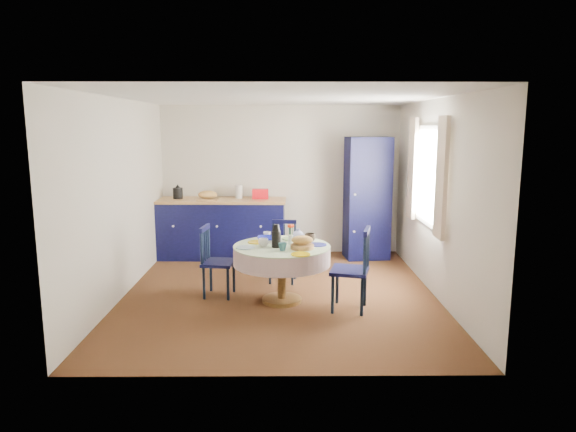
# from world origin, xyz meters

# --- Properties ---
(floor) EXTENTS (4.50, 4.50, 0.00)m
(floor) POSITION_xyz_m (0.00, 0.00, 0.00)
(floor) COLOR black
(floor) RESTS_ON ground
(ceiling) EXTENTS (4.50, 4.50, 0.00)m
(ceiling) POSITION_xyz_m (0.00, 0.00, 2.50)
(ceiling) COLOR white
(ceiling) RESTS_ON wall_back
(wall_back) EXTENTS (4.00, 0.02, 2.50)m
(wall_back) POSITION_xyz_m (0.00, 2.25, 1.25)
(wall_back) COLOR beige
(wall_back) RESTS_ON floor
(wall_left) EXTENTS (0.02, 4.50, 2.50)m
(wall_left) POSITION_xyz_m (-2.00, 0.00, 1.25)
(wall_left) COLOR beige
(wall_left) RESTS_ON floor
(wall_right) EXTENTS (0.02, 4.50, 2.50)m
(wall_right) POSITION_xyz_m (2.00, 0.00, 1.25)
(wall_right) COLOR beige
(wall_right) RESTS_ON floor
(window) EXTENTS (0.10, 1.74, 1.45)m
(window) POSITION_xyz_m (1.95, 0.30, 1.52)
(window) COLOR white
(window) RESTS_ON wall_right
(kitchen_counter) EXTENTS (2.20, 0.74, 1.21)m
(kitchen_counter) POSITION_xyz_m (-1.00, 1.90, 0.50)
(kitchen_counter) COLOR black
(kitchen_counter) RESTS_ON floor
(pantry_cabinet) EXTENTS (0.74, 0.56, 1.98)m
(pantry_cabinet) POSITION_xyz_m (1.42, 1.85, 0.99)
(pantry_cabinet) COLOR black
(pantry_cabinet) RESTS_ON floor
(dining_table) EXTENTS (1.19, 1.19, 1.00)m
(dining_table) POSITION_xyz_m (0.04, -0.32, 0.60)
(dining_table) COLOR brown
(dining_table) RESTS_ON floor
(chair_left) EXTENTS (0.43, 0.45, 0.91)m
(chair_left) POSITION_xyz_m (-0.81, -0.07, 0.46)
(chair_left) COLOR black
(chair_left) RESTS_ON floor
(chair_far) EXTENTS (0.43, 0.41, 0.85)m
(chair_far) POSITION_xyz_m (0.05, 0.56, 0.43)
(chair_far) COLOR black
(chair_far) RESTS_ON floor
(chair_right) EXTENTS (0.52, 0.53, 0.99)m
(chair_right) POSITION_xyz_m (0.87, -0.61, 0.50)
(chair_right) COLOR black
(chair_right) RESTS_ON floor
(mug_a) EXTENTS (0.12, 0.12, 0.10)m
(mug_a) POSITION_xyz_m (-0.19, -0.37, 0.76)
(mug_a) COLOR silver
(mug_a) RESTS_ON dining_table
(mug_b) EXTENTS (0.10, 0.10, 0.09)m
(mug_b) POSITION_xyz_m (0.04, -0.58, 0.76)
(mug_b) COLOR #356D75
(mug_b) RESTS_ON dining_table
(mug_c) EXTENTS (0.14, 0.14, 0.11)m
(mug_c) POSITION_xyz_m (0.39, -0.12, 0.77)
(mug_c) COLOR black
(mug_c) RESTS_ON dining_table
(mug_d) EXTENTS (0.10, 0.10, 0.09)m
(mug_d) POSITION_xyz_m (-0.16, 0.06, 0.76)
(mug_d) COLOR silver
(mug_d) RESTS_ON dining_table
(cobalt_bowl) EXTENTS (0.26, 0.26, 0.06)m
(cobalt_bowl) POSITION_xyz_m (-0.15, -0.10, 0.75)
(cobalt_bowl) COLOR navy
(cobalt_bowl) RESTS_ON dining_table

